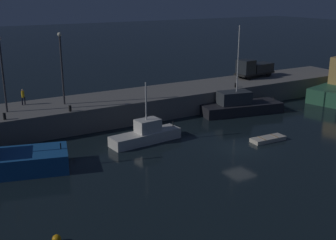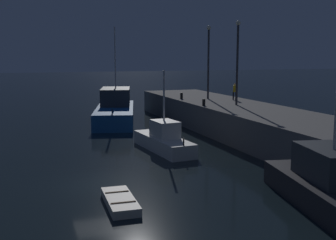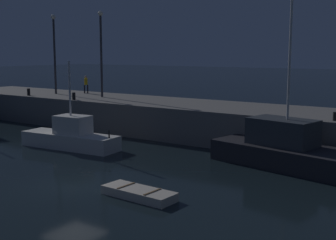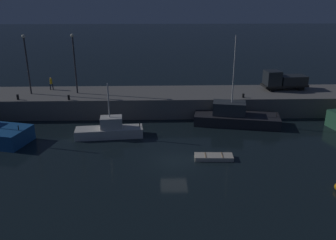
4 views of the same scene
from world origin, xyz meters
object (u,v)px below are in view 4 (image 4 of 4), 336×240
at_px(lamp_post_west, 27,60).
at_px(dockworker, 51,83).
at_px(bollard_west, 69,98).
at_px(utility_truck, 283,80).
at_px(dinghy_orange_near, 214,157).
at_px(lamp_post_east, 74,59).
at_px(bollard_central, 243,96).
at_px(fishing_trawler_red, 110,130).
at_px(bollard_east, 18,97).
at_px(fishing_boat_orange, 235,117).

bearing_deg(lamp_post_west, dockworker, 43.98).
bearing_deg(bollard_west, utility_truck, 8.59).
xyz_separation_m(dinghy_orange_near, utility_truck, (11.62, 15.66, 3.57)).
bearing_deg(lamp_post_east, bollard_west, -96.78).
distance_m(dinghy_orange_near, bollard_central, 13.27).
bearing_deg(lamp_post_east, fishing_trawler_red, -59.45).
xyz_separation_m(utility_truck, bollard_east, (-33.83, -3.89, -0.94)).
bearing_deg(dockworker, utility_truck, -1.43).
distance_m(fishing_boat_orange, dockworker, 24.57).
height_order(fishing_boat_orange, dinghy_orange_near, fishing_boat_orange).
bearing_deg(lamp_post_east, fishing_boat_orange, -15.53).
xyz_separation_m(fishing_trawler_red, fishing_boat_orange, (14.30, 3.39, 0.16)).
distance_m(fishing_trawler_red, utility_truck, 24.35).
distance_m(fishing_boat_orange, lamp_post_west, 26.61).
relative_size(fishing_boat_orange, bollard_east, 16.02).
bearing_deg(lamp_post_west, bollard_west, -28.19).
distance_m(bollard_west, bollard_east, 6.23).
height_order(bollard_central, bollard_east, bollard_east).
relative_size(lamp_post_east, bollard_west, 12.38).
relative_size(fishing_trawler_red, lamp_post_west, 0.98).
height_order(dockworker, bollard_west, dockworker).
relative_size(fishing_trawler_red, bollard_west, 12.03).
relative_size(dockworker, bollard_east, 2.64).
height_order(fishing_boat_orange, bollard_east, fishing_boat_orange).
distance_m(fishing_trawler_red, dinghy_orange_near, 11.93).
bearing_deg(lamp_post_east, dockworker, 153.97).
xyz_separation_m(utility_truck, dockworker, (-31.06, 0.78, -0.29)).
bearing_deg(fishing_trawler_red, dockworker, 130.20).
height_order(lamp_post_east, bollard_east, lamp_post_east).
relative_size(lamp_post_east, bollard_central, 14.78).
xyz_separation_m(fishing_boat_orange, utility_truck, (7.74, 6.51, 2.82)).
relative_size(lamp_post_west, bollard_central, 14.64).
height_order(fishing_boat_orange, lamp_post_east, fishing_boat_orange).
xyz_separation_m(bollard_central, bollard_east, (-27.61, -0.07, 0.07)).
relative_size(lamp_post_east, utility_truck, 1.22).
bearing_deg(lamp_post_west, utility_truck, 2.10).
height_order(lamp_post_west, lamp_post_east, lamp_post_east).
distance_m(lamp_post_east, bollard_west, 5.17).
bearing_deg(fishing_boat_orange, bollard_east, 174.26).
height_order(fishing_trawler_red, bollard_central, fishing_trawler_red).
bearing_deg(utility_truck, bollard_east, -173.45).
xyz_separation_m(fishing_boat_orange, bollard_west, (-19.87, 2.34, 1.86)).
distance_m(fishing_boat_orange, lamp_post_east, 21.11).
bearing_deg(dockworker, dinghy_orange_near, -40.21).
bearing_deg(bollard_west, dockworker, 124.89).
bearing_deg(bollard_west, lamp_post_west, 151.81).
bearing_deg(fishing_boat_orange, bollard_central, 60.58).
bearing_deg(lamp_post_east, bollard_east, -156.97).
xyz_separation_m(dockworker, bollard_central, (24.84, -4.59, -0.72)).
bearing_deg(bollard_west, fishing_boat_orange, -6.70).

